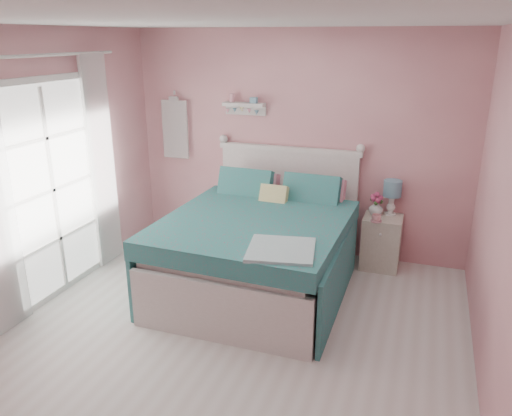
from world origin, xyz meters
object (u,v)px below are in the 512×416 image
Objects in this scene: nightstand at (381,242)px; vase at (376,208)px; teacup at (376,218)px; table_lamp at (392,191)px; bed at (260,249)px.

vase reaches higher than nightstand.
teacup is at bearing -110.20° from nightstand.
nightstand is at bearing -27.52° from vase.
teacup is at bearing -114.08° from table_lamp.
nightstand is 0.59m from table_lamp.
bed is at bearing -142.50° from nightstand.
table_lamp reaches higher than vase.
nightstand is at bearing -119.24° from table_lamp.
vase is 1.66× the size of teacup.
bed is 1.43m from vase.
teacup is (-0.06, -0.16, 0.34)m from nightstand.
vase is 0.22m from teacup.
teacup is (0.03, -0.21, -0.04)m from vase.
bed is 13.42× the size of vase.
nightstand is 1.52× the size of table_lamp.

